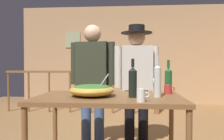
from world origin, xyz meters
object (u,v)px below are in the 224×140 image
(person_standing_right, at_px, (136,76))
(wine_bottle_green, at_px, (168,79))
(serving_table, at_px, (109,104))
(framed_picture, at_px, (73,40))
(wine_bottle_dark, at_px, (133,82))
(stair_railing, at_px, (101,85))
(mug_white, at_px, (141,95))
(tv_console, at_px, (96,97))
(person_standing_left, at_px, (93,76))
(salad_bowl, at_px, (92,90))
(mug_red, at_px, (168,89))
(wine_bottle_clear, at_px, (157,80))
(flat_screen_tv, at_px, (96,79))
(wine_glass, at_px, (156,82))

(person_standing_right, bearing_deg, wine_bottle_green, 122.15)
(serving_table, bearing_deg, framed_picture, 108.70)
(serving_table, distance_m, wine_bottle_dark, 0.33)
(stair_railing, distance_m, mug_white, 3.42)
(tv_console, relative_size, person_standing_left, 0.55)
(salad_bowl, distance_m, wine_bottle_dark, 0.40)
(framed_picture, relative_size, wine_bottle_green, 1.23)
(wine_bottle_dark, relative_size, mug_white, 3.36)
(wine_bottle_green, bearing_deg, salad_bowl, -154.61)
(framed_picture, height_order, stair_railing, framed_picture)
(wine_bottle_green, bearing_deg, person_standing_right, 128.94)
(salad_bowl, bearing_deg, wine_bottle_green, 25.39)
(salad_bowl, xyz_separation_m, mug_red, (0.76, 0.23, -0.02))
(wine_bottle_clear, bearing_deg, framed_picture, 113.83)
(wine_bottle_green, xyz_separation_m, wine_bottle_clear, (-0.16, -0.39, 0.02))
(flat_screen_tv, xyz_separation_m, salad_bowl, (0.58, -4.03, 0.15))
(wine_bottle_green, xyz_separation_m, person_standing_left, (-0.92, 0.42, 0.02))
(serving_table, distance_m, salad_bowl, 0.22)
(tv_console, height_order, wine_bottle_clear, wine_bottle_clear)
(wine_bottle_green, bearing_deg, stair_railing, 112.40)
(flat_screen_tv, height_order, person_standing_left, person_standing_left)
(tv_console, bearing_deg, wine_bottle_green, -69.64)
(person_standing_right, bearing_deg, mug_white, 83.68)
(wine_glass, bearing_deg, wine_bottle_clear, -94.54)
(serving_table, distance_m, person_standing_right, 0.85)
(tv_console, relative_size, wine_glass, 5.34)
(framed_picture, distance_m, wine_bottle_clear, 4.85)
(wine_glass, bearing_deg, wine_bottle_dark, -123.11)
(flat_screen_tv, bearing_deg, wine_glass, -71.45)
(stair_railing, xyz_separation_m, serving_table, (0.47, -3.01, 0.09))
(serving_table, xyz_separation_m, wine_bottle_green, (0.63, 0.35, 0.22))
(wine_bottle_clear, bearing_deg, wine_bottle_green, 67.08)
(stair_railing, height_order, flat_screen_tv, stair_railing)
(mug_red, bearing_deg, flat_screen_tv, 109.44)
(framed_picture, relative_size, person_standing_right, 0.27)
(stair_railing, xyz_separation_m, salad_bowl, (0.31, -3.03, 0.24))
(wine_bottle_clear, relative_size, mug_white, 3.62)
(mug_red, relative_size, person_standing_left, 0.07)
(tv_console, relative_size, serving_table, 0.64)
(wine_bottle_green, bearing_deg, tv_console, 110.36)
(salad_bowl, height_order, wine_glass, salad_bowl)
(wine_bottle_green, xyz_separation_m, wine_bottle_dark, (-0.40, -0.42, 0.01))
(person_standing_right, bearing_deg, serving_table, 62.60)
(wine_bottle_clear, bearing_deg, stair_railing, 106.98)
(tv_console, distance_m, mug_white, 4.52)
(framed_picture, xyz_separation_m, mug_white, (1.76, -4.64, -0.98))
(framed_picture, relative_size, person_standing_left, 0.27)
(flat_screen_tv, distance_m, wine_glass, 3.88)
(wine_glass, relative_size, mug_white, 1.57)
(serving_table, distance_m, wine_glass, 0.62)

